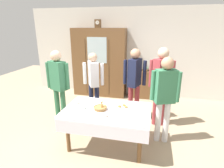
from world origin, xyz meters
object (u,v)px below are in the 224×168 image
dining_table (107,116)px  spoon_far_right (99,103)px  tea_cup_mid_right (105,116)px  tea_cup_mid_left (77,103)px  pastry_plate (123,107)px  tea_cup_front_edge (83,108)px  bread_basket (100,108)px  wall_cabinet (99,63)px  person_behind_table_right (93,79)px  book_stack (145,69)px  mantel_clock (98,24)px  person_behind_table_left (161,79)px  person_beside_shelf (134,78)px  person_near_right_end (165,93)px  person_by_cabinet (58,81)px  bookshelf_low (145,84)px  spoon_mid_left (133,115)px

dining_table → spoon_far_right: (-0.21, 0.26, 0.11)m
tea_cup_mid_right → tea_cup_mid_left: bearing=149.8°
dining_table → pastry_plate: (0.27, 0.17, 0.12)m
tea_cup_front_edge → spoon_far_right: tea_cup_front_edge is taller
tea_cup_front_edge → spoon_far_right: size_ratio=1.09×
bread_basket → dining_table: bearing=-0.1°
wall_cabinet → person_behind_table_right: wall_cabinet is taller
wall_cabinet → person_behind_table_right: bearing=-79.1°
dining_table → book_stack: 2.71m
mantel_clock → person_behind_table_left: size_ratio=0.14×
person_beside_shelf → person_near_right_end: 1.02m
spoon_far_right → person_by_cabinet: 1.09m
bookshelf_low → tea_cup_mid_right: (-0.50, -2.89, 0.33)m
spoon_mid_left → dining_table: bearing=170.6°
mantel_clock → book_stack: bearing=2.0°
bookshelf_low → spoon_far_right: bookshelf_low is taller
spoon_far_right → person_by_cabinet: (-1.01, 0.30, 0.29)m
pastry_plate → book_stack: bearing=83.8°
spoon_mid_left → person_by_cabinet: 1.83m
tea_cup_mid_left → mantel_clock: bearing=97.1°
wall_cabinet → spoon_mid_left: 3.02m
tea_cup_mid_right → pastry_plate: tea_cup_mid_right is taller
wall_cabinet → pastry_plate: (1.17, -2.42, -0.30)m
bookshelf_low → pastry_plate: bearing=-96.2°
wall_cabinet → spoon_mid_left: size_ratio=17.65×
book_stack → tea_cup_front_edge: 2.86m
dining_table → bread_basket: bread_basket is taller
bread_basket → person_behind_table_left: size_ratio=0.14×
spoon_far_right → person_beside_shelf: bearing=58.5°
tea_cup_mid_right → person_beside_shelf: bearing=77.6°
person_by_cabinet → person_near_right_end: bearing=-4.3°
tea_cup_front_edge → bookshelf_low: bearing=70.6°
wall_cabinet → spoon_mid_left: bearing=-62.7°
pastry_plate → person_behind_table_right: (-0.89, 1.01, 0.20)m
tea_cup_front_edge → tea_cup_mid_right: bearing=-23.8°
dining_table → bread_basket: bearing=179.9°
dining_table → book_stack: bearing=78.6°
person_behind_table_right → book_stack: bearing=51.6°
bread_basket → person_near_right_end: (1.10, 0.40, 0.24)m
person_by_cabinet → book_stack: bearing=49.9°
person_near_right_end → spoon_mid_left: bearing=-137.2°
person_behind_table_right → person_by_cabinet: bearing=-133.8°
wall_cabinet → person_by_cabinet: wall_cabinet is taller
bookshelf_low → person_behind_table_right: 1.94m
spoon_mid_left → person_near_right_end: person_near_right_end is taller
bookshelf_low → person_near_right_end: (0.46, -2.24, 0.58)m
person_behind_table_left → person_near_right_end: (0.05, -0.63, -0.07)m
bookshelf_low → tea_cup_front_edge: size_ratio=7.05×
spoon_far_right → person_behind_table_right: bearing=114.5°
tea_cup_mid_right → spoon_far_right: tea_cup_mid_right is taller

